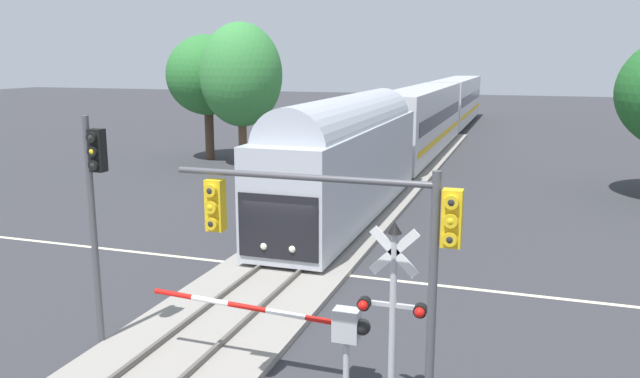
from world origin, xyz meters
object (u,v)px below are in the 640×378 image
Objects in this scene: traffic_signal_median at (95,197)px; pine_left_background at (207,76)px; crossing_gate_near at (324,323)px; traffic_signal_near_right at (352,236)px; crossing_signal_mast at (393,301)px; commuter_train at (425,116)px; oak_behind_train at (241,75)px.

pine_left_background reaches higher than traffic_signal_median.
crossing_gate_near is 3.18m from traffic_signal_near_right.
crossing_gate_near is 32.90m from pine_left_background.
crossing_signal_mast is 1.81m from traffic_signal_near_right.
commuter_train is 7.30× the size of pine_left_background.
oak_behind_train reaches higher than pine_left_background.
pine_left_background is 3.83m from oak_behind_train.
crossing_signal_mast reaches higher than crossing_gate_near.
traffic_signal_median is 1.07× the size of traffic_signal_near_right.
crossing_gate_near is 0.98× the size of traffic_signal_near_right.
commuter_train is 15.80× the size of crossing_signal_mast.
pine_left_background is (-11.77, 27.58, 2.03)m from traffic_signal_median.
crossing_signal_mast is 0.70× the size of traffic_signal_median.
crossing_gate_near is at bearing 0.42° from traffic_signal_median.
traffic_signal_near_right is at bearing -83.01° from commuter_train.
oak_behind_train reaches higher than crossing_signal_mast.
commuter_train is at bearing 95.64° from crossing_gate_near.
oak_behind_train reaches higher than crossing_gate_near.
crossing_signal_mast is 31.07m from oak_behind_train.
commuter_train is 14.90m from oak_behind_train.
traffic_signal_near_right is (6.72, -1.60, 0.08)m from traffic_signal_median.
crossing_signal_mast is 0.74× the size of traffic_signal_near_right.
traffic_signal_median is 27.23m from oak_behind_train.
pine_left_background is (-17.43, 27.54, 4.46)m from crossing_gate_near.
traffic_signal_near_right is (-0.61, -0.84, 1.48)m from crossing_signal_mast.
pine_left_background is (-19.10, 28.33, 3.43)m from crossing_signal_mast.
traffic_signal_near_right is 34.60m from pine_left_background.
crossing_gate_near is at bearing -61.44° from oak_behind_train.
traffic_signal_near_right is at bearing -61.18° from oak_behind_train.
traffic_signal_near_right is (4.60, -37.49, 1.20)m from commuter_train.
oak_behind_train is (-14.03, 25.78, 4.56)m from crossing_gate_near.
pine_left_background is at bearing 122.36° from traffic_signal_near_right.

